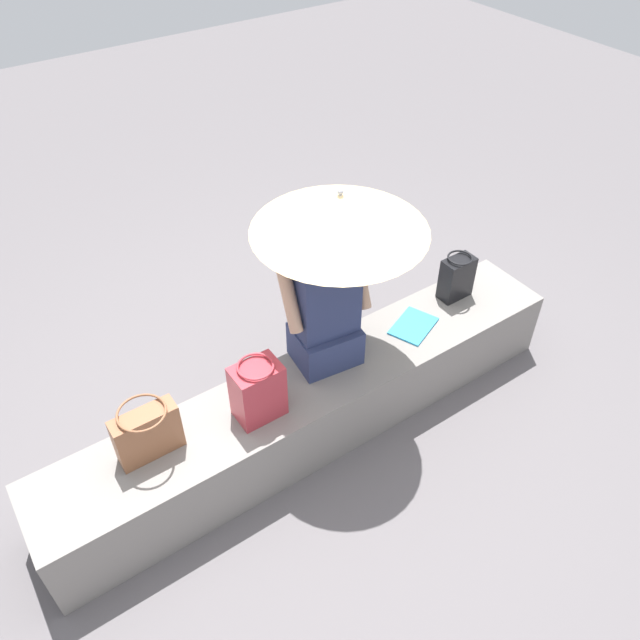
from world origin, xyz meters
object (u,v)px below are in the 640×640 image
person_seated (326,304)px  tote_bag_canvas (147,432)px  handbag_black (457,277)px  magazine (413,326)px  parasol (340,213)px  shoulder_bag_spare (258,391)px

person_seated → tote_bag_canvas: person_seated is taller
handbag_black → tote_bag_canvas: (-2.02, -0.05, 0.00)m
handbag_black → tote_bag_canvas: size_ratio=0.95×
handbag_black → magazine: (-0.40, -0.08, -0.14)m
parasol → magazine: size_ratio=3.67×
person_seated → handbag_black: bearing=-0.2°
person_seated → handbag_black: person_seated is taller
handbag_black → shoulder_bag_spare: shoulder_bag_spare is taller
magazine → parasol: bearing=146.0°
handbag_black → shoulder_bag_spare: bearing=-174.8°
person_seated → magazine: size_ratio=3.21×
parasol → person_seated: bearing=-170.0°
handbag_black → magazine: 0.43m
tote_bag_canvas → magazine: size_ratio=1.11×
parasol → magazine: 1.02m
parasol → handbag_black: 1.16m
shoulder_bag_spare → magazine: size_ratio=1.23×
magazine → shoulder_bag_spare: bearing=160.4°
parasol → handbag_black: parasol is taller
person_seated → parasol: size_ratio=0.88×
tote_bag_canvas → shoulder_bag_spare: bearing=-8.7°
tote_bag_canvas → magazine: (1.62, -0.03, -0.14)m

